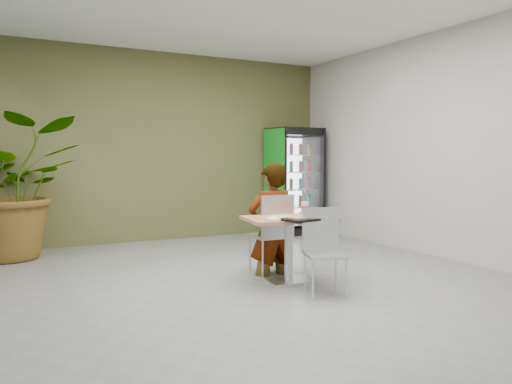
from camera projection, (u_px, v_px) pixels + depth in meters
ground at (261, 286)px, 5.52m from camera, size 7.00×7.00×0.00m
room_envelope at (261, 141)px, 5.41m from camera, size 6.00×7.00×3.20m
dining_table at (289, 236)px, 5.60m from camera, size 1.06×0.82×0.75m
chair_far at (274, 228)px, 5.99m from camera, size 0.45×0.46×0.98m
chair_near at (323, 244)px, 5.20m from camera, size 0.51×0.51×0.89m
seated_woman at (272, 231)px, 6.04m from camera, size 0.63×0.42×1.65m
pizza_plate at (281, 216)px, 5.59m from camera, size 0.32×0.24×0.03m
soda_cup at (305, 209)px, 5.75m from camera, size 0.09×0.09×0.16m
napkin_stack at (275, 219)px, 5.32m from camera, size 0.18×0.18×0.02m
cafeteria_tray at (302, 219)px, 5.30m from camera, size 0.47×0.38×0.02m
beverage_fridge at (294, 181)px, 9.30m from camera, size 0.94×0.74×1.96m
potted_plant at (12, 188)px, 6.97m from camera, size 1.98×1.77×2.00m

